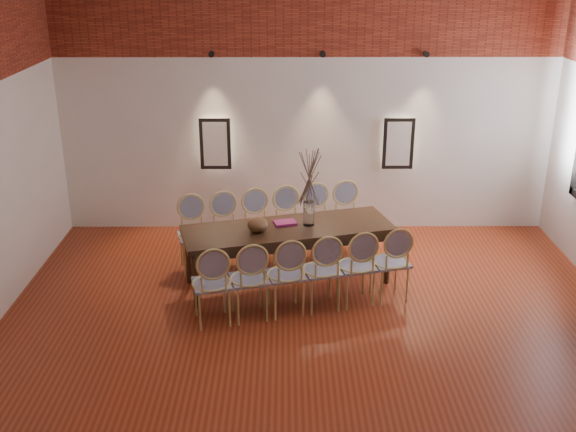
{
  "coord_description": "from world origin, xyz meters",
  "views": [
    {
      "loc": [
        -0.31,
        -5.83,
        3.84
      ],
      "look_at": [
        -0.28,
        1.26,
        1.05
      ],
      "focal_mm": 42.0,
      "sensor_mm": 36.0,
      "label": 1
    }
  ],
  "objects_px": {
    "chair_far_a": "(194,236)",
    "chair_near_e": "(356,266)",
    "chair_near_d": "(321,270)",
    "chair_far_c": "(259,229)",
    "chair_far_f": "(350,220)",
    "bowl": "(258,225)",
    "vase": "(309,213)",
    "chair_near_c": "(286,274)",
    "chair_far_b": "(227,232)",
    "book": "(285,223)",
    "chair_near_b": "(249,279)",
    "chair_near_a": "(211,283)",
    "dining_table": "(288,255)",
    "chair_near_f": "(390,262)",
    "chair_far_d": "(290,226)",
    "chair_far_e": "(320,223)"
  },
  "relations": [
    {
      "from": "bowl",
      "to": "dining_table",
      "type": "bearing_deg",
      "value": 22.37
    },
    {
      "from": "chair_near_b",
      "to": "book",
      "type": "xyz_separation_m",
      "value": [
        0.4,
        0.92,
        0.3
      ]
    },
    {
      "from": "chair_near_f",
      "to": "book",
      "type": "distance_m",
      "value": 1.35
    },
    {
      "from": "chair_far_c",
      "to": "vase",
      "type": "bearing_deg",
      "value": 124.59
    },
    {
      "from": "chair_far_b",
      "to": "vase",
      "type": "relative_size",
      "value": 3.13
    },
    {
      "from": "chair_near_a",
      "to": "dining_table",
      "type": "bearing_deg",
      "value": 33.13
    },
    {
      "from": "chair_near_c",
      "to": "bowl",
      "type": "xyz_separation_m",
      "value": [
        -0.33,
        0.57,
        0.37
      ]
    },
    {
      "from": "chair_near_c",
      "to": "chair_far_a",
      "type": "height_order",
      "value": "same"
    },
    {
      "from": "chair_far_c",
      "to": "bowl",
      "type": "xyz_separation_m",
      "value": [
        0.02,
        -0.75,
        0.37
      ]
    },
    {
      "from": "chair_far_f",
      "to": "book",
      "type": "distance_m",
      "value": 1.24
    },
    {
      "from": "chair_near_c",
      "to": "book",
      "type": "bearing_deg",
      "value": 75.5
    },
    {
      "from": "chair_near_f",
      "to": "chair_far_c",
      "type": "distance_m",
      "value": 1.86
    },
    {
      "from": "chair_near_d",
      "to": "chair_far_c",
      "type": "relative_size",
      "value": 1.0
    },
    {
      "from": "chair_far_e",
      "to": "chair_near_e",
      "type": "bearing_deg",
      "value": 90.0
    },
    {
      "from": "chair_near_a",
      "to": "chair_far_c",
      "type": "height_order",
      "value": "same"
    },
    {
      "from": "chair_near_d",
      "to": "vase",
      "type": "bearing_deg",
      "value": 85.62
    },
    {
      "from": "chair_near_f",
      "to": "chair_far_f",
      "type": "relative_size",
      "value": 1.0
    },
    {
      "from": "book",
      "to": "vase",
      "type": "bearing_deg",
      "value": -6.22
    },
    {
      "from": "chair_near_f",
      "to": "chair_far_d",
      "type": "height_order",
      "value": "same"
    },
    {
      "from": "chair_near_f",
      "to": "chair_far_f",
      "type": "bearing_deg",
      "value": 90.0
    },
    {
      "from": "chair_far_a",
      "to": "vase",
      "type": "height_order",
      "value": "vase"
    },
    {
      "from": "book",
      "to": "chair_far_b",
      "type": "bearing_deg",
      "value": 151.95
    },
    {
      "from": "chair_far_a",
      "to": "chair_far_b",
      "type": "height_order",
      "value": "same"
    },
    {
      "from": "chair_far_f",
      "to": "vase",
      "type": "height_order",
      "value": "vase"
    },
    {
      "from": "chair_near_a",
      "to": "vase",
      "type": "xyz_separation_m",
      "value": [
        1.09,
        1.0,
        0.43
      ]
    },
    {
      "from": "dining_table",
      "to": "chair_near_d",
      "type": "distance_m",
      "value": 0.72
    },
    {
      "from": "chair_near_a",
      "to": "chair_far_f",
      "type": "relative_size",
      "value": 1.0
    },
    {
      "from": "chair_near_e",
      "to": "chair_far_c",
      "type": "relative_size",
      "value": 1.0
    },
    {
      "from": "chair_near_d",
      "to": "vase",
      "type": "xyz_separation_m",
      "value": [
        -0.13,
        0.68,
        0.43
      ]
    },
    {
      "from": "chair_far_f",
      "to": "vase",
      "type": "relative_size",
      "value": 3.13
    },
    {
      "from": "chair_near_c",
      "to": "bowl",
      "type": "relative_size",
      "value": 3.92
    },
    {
      "from": "chair_near_c",
      "to": "vase",
      "type": "bearing_deg",
      "value": 55.41
    },
    {
      "from": "chair_far_c",
      "to": "bowl",
      "type": "height_order",
      "value": "chair_far_c"
    },
    {
      "from": "chair_far_c",
      "to": "chair_far_f",
      "type": "xyz_separation_m",
      "value": [
        1.22,
        0.32,
        0.0
      ]
    },
    {
      "from": "chair_near_e",
      "to": "chair_far_e",
      "type": "xyz_separation_m",
      "value": [
        -0.35,
        1.32,
        0.0
      ]
    },
    {
      "from": "chair_near_c",
      "to": "chair_near_f",
      "type": "bearing_deg",
      "value": -0.0
    },
    {
      "from": "chair_near_a",
      "to": "chair_near_e",
      "type": "xyz_separation_m",
      "value": [
        1.62,
        0.43,
        0.0
      ]
    },
    {
      "from": "chair_far_b",
      "to": "book",
      "type": "relative_size",
      "value": 3.62
    },
    {
      "from": "vase",
      "to": "bowl",
      "type": "height_order",
      "value": "vase"
    },
    {
      "from": "bowl",
      "to": "chair_far_b",
      "type": "bearing_deg",
      "value": 123.48
    },
    {
      "from": "chair_near_e",
      "to": "chair_far_d",
      "type": "xyz_separation_m",
      "value": [
        -0.76,
        1.21,
        0.0
      ]
    },
    {
      "from": "chair_far_a",
      "to": "chair_far_f",
      "type": "bearing_deg",
      "value": -180.0
    },
    {
      "from": "chair_far_f",
      "to": "bowl",
      "type": "bearing_deg",
      "value": 27.16
    },
    {
      "from": "chair_far_f",
      "to": "dining_table",
      "type": "bearing_deg",
      "value": 33.13
    },
    {
      "from": "chair_far_b",
      "to": "chair_far_f",
      "type": "bearing_deg",
      "value": -180.0
    },
    {
      "from": "chair_near_b",
      "to": "chair_near_e",
      "type": "xyz_separation_m",
      "value": [
        1.22,
        0.32,
        0.0
      ]
    },
    {
      "from": "chair_near_a",
      "to": "chair_near_e",
      "type": "distance_m",
      "value": 1.68
    },
    {
      "from": "chair_far_a",
      "to": "chair_near_e",
      "type": "bearing_deg",
      "value": 140.79
    },
    {
      "from": "chair_far_b",
      "to": "chair_near_f",
      "type": "bearing_deg",
      "value": 140.79
    },
    {
      "from": "dining_table",
      "to": "chair_far_e",
      "type": "relative_size",
      "value": 2.68
    }
  ]
}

